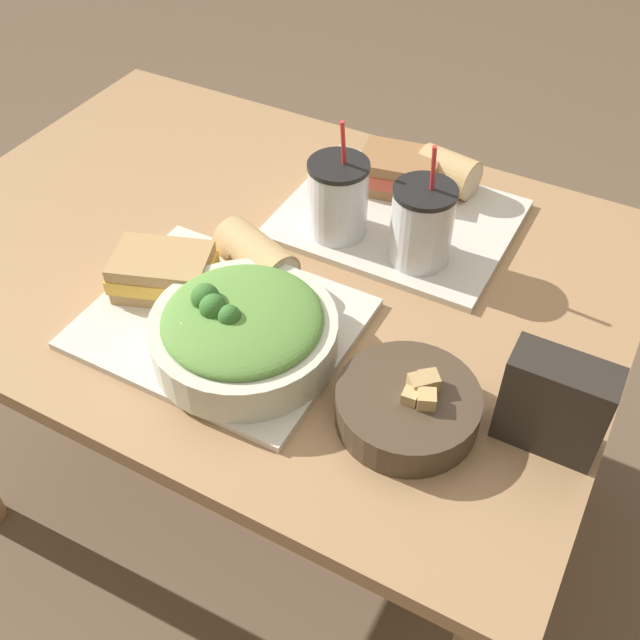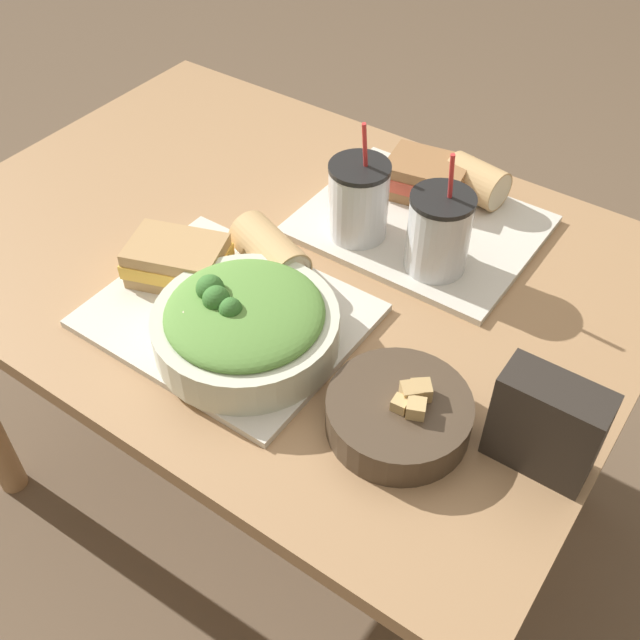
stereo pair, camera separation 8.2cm
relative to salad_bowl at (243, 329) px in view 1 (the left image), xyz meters
The scene contains 13 objects.
ground_plane 0.80m from the salad_bowl, 116.07° to the left, with size 12.00×12.00×0.00m, color brown.
dining_table 0.28m from the salad_bowl, 116.07° to the left, with size 1.19×0.85×0.71m.
tray_near 0.09m from the salad_bowl, 152.37° to the left, with size 0.38×0.31×0.01m.
tray_far 0.40m from the salad_bowl, 80.88° to the left, with size 0.38×0.31×0.01m.
salad_bowl is the anchor object (origin of this frame).
soup_bowl 0.25m from the salad_bowl, ahead, with size 0.19×0.19×0.07m.
sandwich_near 0.19m from the salad_bowl, 163.31° to the left, with size 0.17×0.15×0.06m.
baguette_near 0.16m from the salad_bowl, 115.26° to the left, with size 0.15×0.11×0.07m.
sandwich_far 0.47m from the salad_bowl, 86.86° to the left, with size 0.16×0.13×0.06m.
baguette_far 0.52m from the salad_bowl, 78.11° to the left, with size 0.11×0.09×0.07m.
drink_cup_dark 0.31m from the salad_bowl, 92.01° to the left, with size 0.10×0.10×0.21m.
drink_cup_red 0.34m from the salad_bowl, 66.05° to the left, with size 0.10×0.10×0.21m.
chip_bag 0.42m from the salad_bowl, ahead, with size 0.13×0.06×0.14m.
Camera 1 is at (0.54, -0.79, 1.50)m, focal length 42.00 mm.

